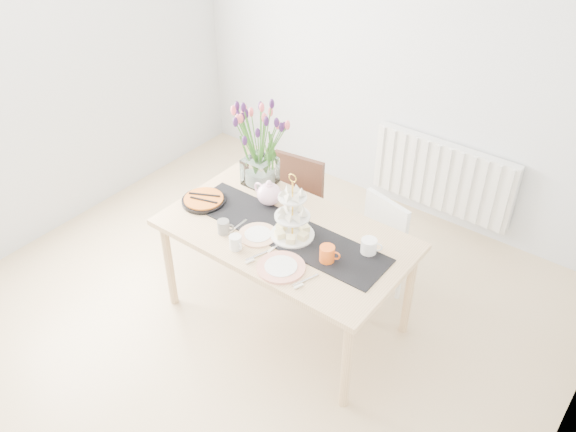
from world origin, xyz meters
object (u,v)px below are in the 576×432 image
Objects in this scene: chair_brown at (292,203)px; plate_right at (281,267)px; mug_white at (235,242)px; dining_table at (286,241)px; teapot at (269,194)px; mug_grey at (223,227)px; mug_orange at (327,254)px; cake_stand at (292,221)px; tulip_vase at (259,133)px; chair_white at (374,244)px; radiator at (442,176)px; tart_tin at (204,200)px; cream_jug at (369,246)px; plate_left at (258,235)px.

chair_brown reaches higher than plate_right.
mug_white reaches higher than chair_brown.
chair_brown reaches higher than dining_table.
teapot reaches higher than mug_grey.
mug_white is (0.16, -0.07, 0.00)m from mug_grey.
cake_stand is at bearing 146.01° from mug_orange.
dining_table is 0.76m from tulip_vase.
tulip_vase is at bearing -149.77° from chair_white.
teapot is 2.47× the size of mug_orange.
cake_stand is (-0.28, -0.59, 0.42)m from chair_white.
teapot reaches higher than radiator.
mug_grey reaches higher than tart_tin.
chair_brown is at bearing 122.76° from mug_white.
teapot is 2.89× the size of mug_white.
mug_white is at bearing -62.43° from tulip_vase.
mug_orange is (0.76, -0.67, 0.33)m from chair_brown.
cake_stand is (0.45, -0.60, 0.39)m from chair_brown.
dining_table is 2.07× the size of chair_white.
cake_stand is 0.38m from teapot.
cream_jug is at bearing -82.83° from radiator.
chair_white is 2.59× the size of tart_tin.
tart_tin is (-0.70, -0.07, -0.10)m from cake_stand.
cream_jug reaches higher than plate_left.
tulip_vase reaches higher than mug_white.
chair_white is 1.10m from mug_grey.
cream_jug is 0.34× the size of plate_right.
tulip_vase is at bearing 148.92° from teapot.
plate_right is (-0.14, -1.96, 0.31)m from radiator.
cream_jug is at bearing -34.34° from chair_brown.
teapot reaches higher than mug_orange.
chair_white is 7.84× the size of cream_jug.
chair_brown is 0.56m from teapot.
tulip_vase reaches higher than chair_brown.
cake_stand reaches higher than cream_jug.
tart_tin is at bearing 122.25° from mug_grey.
dining_table is 1.94× the size of chair_brown.
plate_left is 0.34m from plate_right.
dining_table is at bearing 7.48° from mug_grey.
plate_left reaches higher than dining_table.
teapot is at bearing 153.96° from cream_jug.
cream_jug is at bearing 17.66° from cake_stand.
chair_white is 1.89× the size of cake_stand.
dining_table is at bearing -101.38° from radiator.
teapot is at bearing 150.90° from cake_stand.
cake_stand is 0.32m from mug_orange.
cake_stand is (0.55, -0.35, -0.28)m from tulip_vase.
teapot is at bearing 147.23° from dining_table.
mug_orange is 0.49m from plate_left.
mug_white is (0.25, -0.91, 0.32)m from chair_brown.
tart_tin is at bearing -119.24° from radiator.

